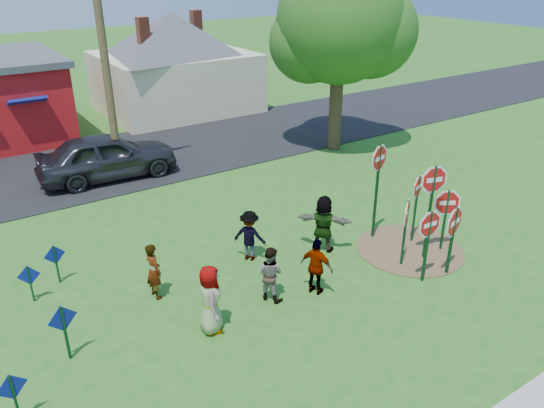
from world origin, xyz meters
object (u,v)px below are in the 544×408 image
Objects in this scene: person_a at (210,299)px; utility_pole at (103,48)px; stop_sign_a at (429,231)px; person_b at (154,271)px; stop_sign_b at (379,168)px; suv at (107,156)px; leafy_tree at (342,27)px; stop_sign_c at (432,191)px; stop_sign_d at (417,192)px.

utility_pole is at bearing 12.85° from person_a.
person_a is at bearing 169.87° from stop_sign_a.
stop_sign_a is 1.46× the size of person_b.
suv is at bearing 104.51° from stop_sign_b.
stop_sign_a is at bearing -118.09° from stop_sign_b.
suv is 4.16m from utility_pole.
person_a is at bearing -142.05° from leafy_tree.
utility_pole reaches higher than stop_sign_a.
stop_sign_a reaches higher than person_b.
person_a is 2.11m from person_b.
leafy_tree is at bearing -98.72° from suv.
person_b is at bearing -103.05° from utility_pole.
stop_sign_c is 7.86m from person_b.
person_a is (-6.40, -1.28, -1.48)m from stop_sign_b.
stop_sign_c is at bearing -149.62° from suv.
stop_sign_a is at bearing -155.02° from suv.
stop_sign_d is 9.75m from leafy_tree.
utility_pole is at bearing 168.62° from leafy_tree.
utility_pole is (-5.00, 9.23, 2.74)m from stop_sign_b.
utility_pole is (1.96, 8.48, 4.31)m from person_b.
stop_sign_c is 1.76× the size of person_a.
utility_pole is at bearing 132.71° from stop_sign_c.
stop_sign_a reaches higher than person_a.
person_b is at bearing 158.99° from stop_sign_b.
utility_pole is at bearing -19.80° from person_b.
stop_sign_c is at bearing -93.90° from stop_sign_b.
stop_sign_d is 0.24× the size of utility_pole.
stop_sign_b is at bearing -61.53° from utility_pole.
leafy_tree is at bearing -11.38° from utility_pole.
utility_pole is 9.80m from leafy_tree.
suv is (-4.72, 12.07, -0.60)m from stop_sign_a.
utility_pole is 1.15× the size of leafy_tree.
leafy_tree is (9.60, -1.93, 0.30)m from utility_pole.
stop_sign_b is 10.95m from suv.
leafy_tree is (4.59, 7.29, 3.05)m from stop_sign_b.
utility_pole is (-5.81, 10.11, 3.41)m from stop_sign_d.
person_b is (-7.31, 2.54, -1.38)m from stop_sign_c.
stop_sign_a is 7.23m from person_b.
person_a is at bearing -171.06° from person_b.
stop_sign_a is 0.42× the size of suv.
leafy_tree reaches higher than suv.
stop_sign_b is 0.33× the size of utility_pole.
person_a is 11.41m from utility_pole.
person_b is at bearing 154.94° from stop_sign_a.
utility_pole reaches higher than suv.
stop_sign_d is at bearing 79.56° from stop_sign_c.
utility_pole reaches higher than person_a.
stop_sign_c is 1.12m from stop_sign_d.
stop_sign_c is at bearing -137.57° from stop_sign_d.
leafy_tree reaches higher than stop_sign_b.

